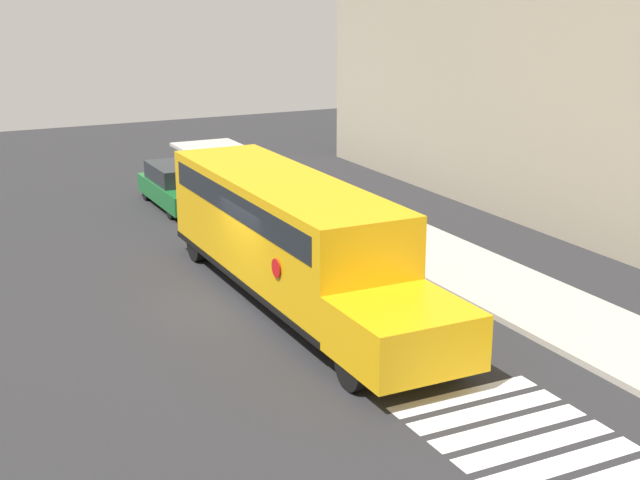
# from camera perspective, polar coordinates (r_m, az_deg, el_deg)

# --- Properties ---
(ground_plane) EXTENTS (60.00, 60.00, 0.00)m
(ground_plane) POSITION_cam_1_polar(r_m,az_deg,el_deg) (22.23, -5.12, -4.12)
(ground_plane) COLOR #28282B
(sidewalk_strip) EXTENTS (44.00, 3.00, 0.15)m
(sidewalk_strip) POSITION_cam_1_polar(r_m,az_deg,el_deg) (25.14, 8.80, -1.62)
(sidewalk_strip) COLOR #B2ADA3
(sidewalk_strip) RESTS_ON ground
(crosswalk_stripes) EXTENTS (4.70, 3.20, 0.01)m
(crosswalk_stripes) POSITION_cam_1_polar(r_m,az_deg,el_deg) (16.23, 13.57, -12.65)
(crosswalk_stripes) COLOR white
(crosswalk_stripes) RESTS_ON ground
(school_bus) EXTENTS (11.85, 2.57, 2.99)m
(school_bus) POSITION_cam_1_polar(r_m,az_deg,el_deg) (22.07, -1.98, 0.47)
(school_bus) COLOR #EAA80F
(school_bus) RESTS_ON ground
(parked_car) EXTENTS (4.53, 1.78, 1.47)m
(parked_car) POSITION_cam_1_polar(r_m,az_deg,el_deg) (31.91, -9.03, 3.43)
(parked_car) COLOR #196B2D
(parked_car) RESTS_ON ground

